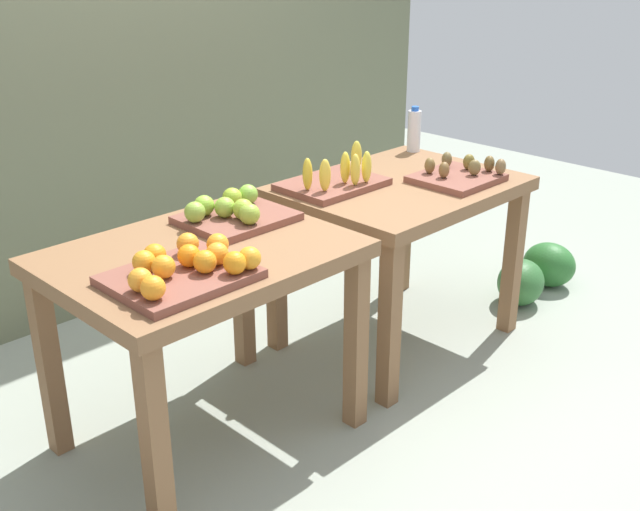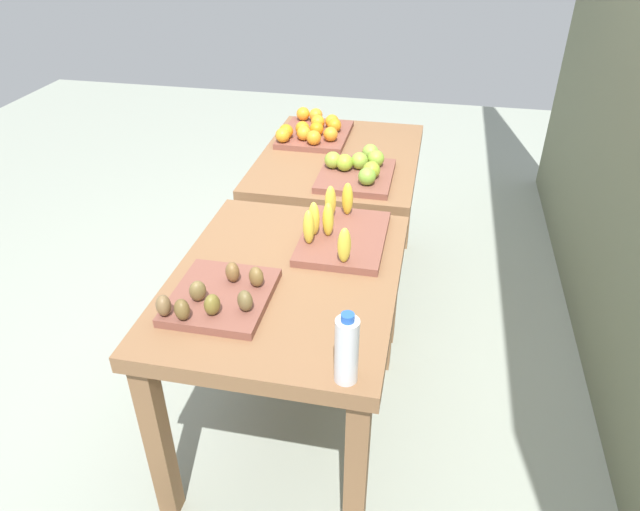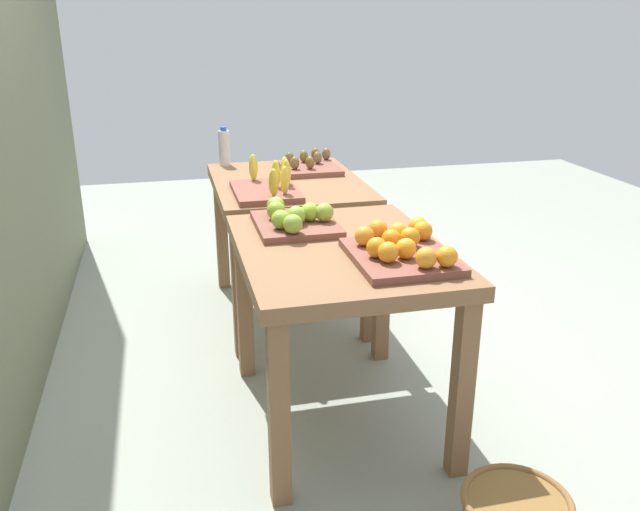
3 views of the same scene
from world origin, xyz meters
The scene contains 9 objects.
ground_plane centered at (0.00, 0.00, 0.00)m, with size 8.00×8.00×0.00m, color #939A8D.
display_table_left centered at (-0.56, 0.00, 0.67)m, with size 1.04×0.80×0.79m.
display_table_right centered at (0.56, 0.00, 0.67)m, with size 1.04×0.80×0.79m.
orange_bin centered at (-0.76, -0.18, 0.83)m, with size 0.45×0.37×0.11m.
apple_bin centered at (-0.30, 0.13, 0.83)m, with size 0.42×0.34×0.11m.
banana_crate centered at (0.29, 0.15, 0.83)m, with size 0.44×0.32×0.17m.
kiwi_bin centered at (0.76, -0.17, 0.82)m, with size 0.37×0.33×0.10m.
water_bottle centered at (1.02, 0.30, 0.90)m, with size 0.07×0.07×0.23m.
wicker_basket centered at (-1.43, -0.35, 0.11)m, with size 0.36×0.36×0.21m.
Camera 2 is at (2.20, 0.46, 1.96)m, focal length 32.51 mm.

